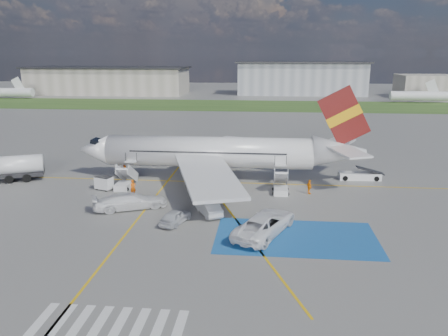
{
  "coord_description": "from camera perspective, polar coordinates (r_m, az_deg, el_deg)",
  "views": [
    {
      "loc": [
        7.21,
        -39.68,
        15.55
      ],
      "look_at": [
        2.72,
        5.83,
        3.5
      ],
      "focal_mm": 35.0,
      "sensor_mm": 36.0,
      "label": 1
    }
  ],
  "objects": [
    {
      "name": "airstairs_aft",
      "position": [
        50.66,
        7.41,
        -2.5
      ],
      "size": [
        1.9,
        5.2,
        3.6
      ],
      "color": "silver",
      "rests_on": "ground"
    },
    {
      "name": "taxiway_line_diag",
      "position": [
        54.44,
        -2.22,
        -1.84
      ],
      "size": [
        20.71,
        56.45,
        0.01
      ],
      "primitive_type": "cube",
      "rotation": [
        0.0,
        0.0,
        0.35
      ],
      "color": "gold",
      "rests_on": "ground"
    },
    {
      "name": "van_white_b",
      "position": [
        45.91,
        -12.15,
        -3.93
      ],
      "size": [
        6.06,
        4.36,
        2.2
      ],
      "primitive_type": "imported",
      "rotation": [
        0.0,
        0.0,
        1.99
      ],
      "color": "silver",
      "rests_on": "ground"
    },
    {
      "name": "crew_fwd",
      "position": [
        50.1,
        -11.79,
        -2.55
      ],
      "size": [
        0.79,
        0.76,
        1.82
      ],
      "primitive_type": "imported",
      "rotation": [
        0.0,
        0.0,
        0.68
      ],
      "color": "#E15A0B",
      "rests_on": "ground"
    },
    {
      "name": "belt_loader",
      "position": [
        58.15,
        17.31,
        -1.01
      ],
      "size": [
        5.62,
        2.26,
        1.66
      ],
      "rotation": [
        0.0,
        0.0,
        0.04
      ],
      "color": "silver",
      "rests_on": "ground"
    },
    {
      "name": "taxiway_line_cross",
      "position": [
        35.66,
        -15.34,
        -11.65
      ],
      "size": [
        0.2,
        60.0,
        0.01
      ],
      "primitive_type": "cube",
      "color": "gold",
      "rests_on": "ground"
    },
    {
      "name": "fuel_tanker",
      "position": [
        60.9,
        -26.8,
        -0.35
      ],
      "size": [
        9.59,
        5.79,
        3.2
      ],
      "rotation": [
        0.0,
        0.0,
        0.38
      ],
      "color": "black",
      "rests_on": "ground"
    },
    {
      "name": "van_white_a",
      "position": [
        39.12,
        5.41,
        -6.78
      ],
      "size": [
        5.41,
        7.21,
        2.46
      ],
      "primitive_type": "imported",
      "rotation": [
        0.0,
        0.0,
        2.73
      ],
      "color": "white",
      "rests_on": "ground"
    },
    {
      "name": "taxiway_line_main",
      "position": [
        54.44,
        -2.22,
        -1.84
      ],
      "size": [
        120.0,
        0.2,
        0.01
      ],
      "primitive_type": "cube",
      "color": "gold",
      "rests_on": "ground"
    },
    {
      "name": "car_silver_b",
      "position": [
        43.52,
        -2.03,
        -5.17
      ],
      "size": [
        3.38,
        4.58,
        1.44
      ],
      "primitive_type": "imported",
      "rotation": [
        0.0,
        0.0,
        3.63
      ],
      "color": "#A7AAAE",
      "rests_on": "ground"
    },
    {
      "name": "airliner",
      "position": [
        55.33,
        -0.43,
        2.07
      ],
      "size": [
        36.81,
        32.95,
        11.92
      ],
      "color": "silver",
      "rests_on": "ground"
    },
    {
      "name": "ground",
      "position": [
        43.22,
        -4.38,
        -6.37
      ],
      "size": [
        400.0,
        400.0,
        0.0
      ],
      "primitive_type": "plane",
      "color": "#60605E",
      "rests_on": "ground"
    },
    {
      "name": "crew_nose",
      "position": [
        59.0,
        -12.9,
        -0.12
      ],
      "size": [
        0.75,
        0.87,
        1.56
      ],
      "primitive_type": "imported",
      "rotation": [
        0.0,
        0.0,
        -1.34
      ],
      "color": "orange",
      "rests_on": "ground"
    },
    {
      "name": "grass_strip",
      "position": [
        135.76,
        2.57,
        8.17
      ],
      "size": [
        400.0,
        30.0,
        0.01
      ],
      "primitive_type": "cube",
      "color": "#2D4C1E",
      "rests_on": "ground"
    },
    {
      "name": "staging_box",
      "position": [
        39.02,
        9.37,
        -8.93
      ],
      "size": [
        14.0,
        8.0,
        0.01
      ],
      "primitive_type": "cube",
      "color": "#185195",
      "rests_on": "ground"
    },
    {
      "name": "crew_aft",
      "position": [
        50.57,
        11.08,
        -2.44
      ],
      "size": [
        0.75,
        1.06,
        1.67
      ],
      "primitive_type": "imported",
      "rotation": [
        0.0,
        0.0,
        1.96
      ],
      "color": "orange",
      "rests_on": "ground"
    },
    {
      "name": "airstairs_fwd",
      "position": [
        53.32,
        -12.89,
        -1.88
      ],
      "size": [
        1.9,
        5.2,
        3.6
      ],
      "color": "silver",
      "rests_on": "ground"
    },
    {
      "name": "car_silver_a",
      "position": [
        41.5,
        -6.36,
        -6.33
      ],
      "size": [
        2.8,
        4.31,
        1.37
      ],
      "primitive_type": "imported",
      "rotation": [
        0.0,
        0.0,
        2.82
      ],
      "color": "silver",
      "rests_on": "ground"
    },
    {
      "name": "gpu_cart",
      "position": [
        53.13,
        -15.41,
        -1.98
      ],
      "size": [
        2.24,
        1.8,
        1.62
      ],
      "rotation": [
        0.0,
        0.0,
        -0.34
      ],
      "color": "silver",
      "rests_on": "ground"
    },
    {
      "name": "terminal_centre",
      "position": [
        175.4,
        10.0,
        11.42
      ],
      "size": [
        48.0,
        18.0,
        12.0
      ],
      "primitive_type": "cube",
      "color": "gray",
      "rests_on": "ground"
    },
    {
      "name": "crosswalk",
      "position": [
        28.15,
        -14.91,
        -19.31
      ],
      "size": [
        9.0,
        4.0,
        0.01
      ],
      "color": "silver",
      "rests_on": "ground"
    },
    {
      "name": "terminal_west",
      "position": [
        181.03,
        -14.76,
        10.95
      ],
      "size": [
        60.0,
        22.0,
        10.0
      ],
      "primitive_type": "cube",
      "color": "gray",
      "rests_on": "ground"
    }
  ]
}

